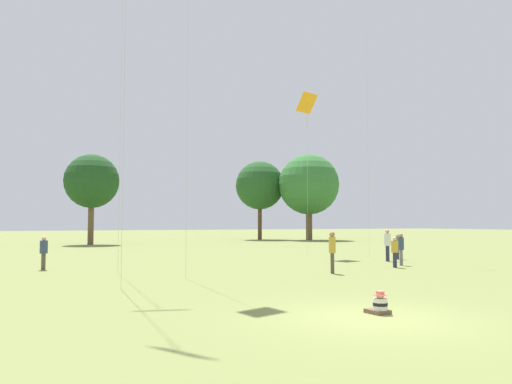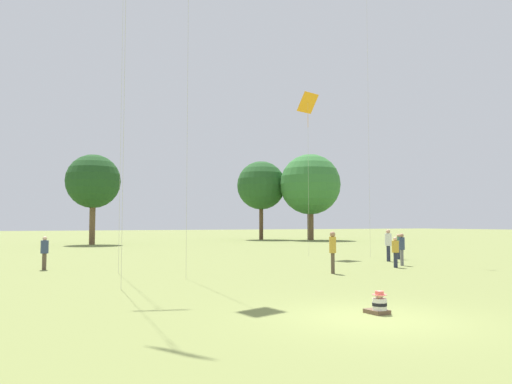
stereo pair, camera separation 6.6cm
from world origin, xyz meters
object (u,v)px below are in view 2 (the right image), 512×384
Objects in this scene: person_standing_0 at (388,242)px; person_standing_1 at (395,249)px; kite_1 at (308,105)px; person_standing_7 at (402,246)px; seated_toddler at (379,304)px; distant_tree_1 at (93,182)px; person_standing_2 at (399,244)px; person_standing_4 at (45,250)px; distant_tree_2 at (261,186)px; person_standing_6 at (333,248)px; distant_tree_3 at (310,185)px.

person_standing_0 is 1.21× the size of person_standing_1.
person_standing_7 is at bearing 121.20° from kite_1.
seated_toddler is at bearing -68.20° from person_standing_1.
person_standing_0 reaches higher than person_standing_1.
kite_1 is (0.78, 9.26, 9.35)m from person_standing_1.
person_standing_0 is 2.84m from person_standing_7.
seated_toddler is 0.06× the size of distant_tree_1.
person_standing_1 is 13.18m from kite_1.
distant_tree_1 is at bearing -85.37° from person_standing_2.
person_standing_4 is at bearing -137.01° from person_standing_1.
person_standing_4 is at bearing -130.08° from distant_tree_2.
person_standing_2 reaches higher than seated_toddler.
person_standing_2 is 19.98m from person_standing_4.
person_standing_2 is (1.69, 1.02, -0.17)m from person_standing_0.
person_standing_0 is 11.04m from kite_1.
kite_1 reaches higher than seated_toddler.
person_standing_1 is at bearing -107.96° from distant_tree_2.
person_standing_6 is (-4.51, -1.06, 0.23)m from person_standing_1.
person_standing_1 is 5.98m from person_standing_2.
distant_tree_1 is (-12.03, 31.19, 5.43)m from person_standing_0.
seated_toddler is 14.64m from person_standing_7.
person_standing_6 is 46.06m from distant_tree_2.
distant_tree_3 is (27.72, 1.74, 0.77)m from distant_tree_1.
seated_toddler is at bearing -117.98° from person_standing_6.
person_standing_4 is (-15.73, 6.50, 0.04)m from person_standing_1.
distant_tree_3 is at bearing 55.75° from seated_toddler.
distant_tree_1 is 23.78m from distant_tree_2.
person_standing_2 is (4.13, 4.33, 0.03)m from person_standing_1.
person_standing_7 is at bearing 41.77° from seated_toddler.
person_standing_4 reaches higher than person_standing_2.
person_standing_0 is 39.68m from distant_tree_2.
person_standing_4 is 0.14× the size of kite_1.
person_standing_0 is 1.98m from person_standing_2.
seated_toddler is at bearing 26.53° from person_standing_2.
distant_tree_1 is (-10.73, 33.71, 5.51)m from person_standing_7.
person_standing_6 is 1.10× the size of person_standing_7.
distant_tree_3 is at bearing 59.29° from person_standing_6.
person_standing_7 is 12.53m from kite_1.
person_standing_2 is 0.14× the size of distant_tree_3.
distant_tree_2 is (10.84, 37.66, 6.22)m from person_standing_0.
person_standing_2 is at bearing 111.76° from person_standing_1.
kite_1 is at bearing -122.74° from distant_tree_3.
person_standing_0 is 33.87m from distant_tree_1.
distant_tree_1 reaches higher than person_standing_2.
distant_tree_1 is (-0.44, 44.10, 6.30)m from seated_toddler.
person_standing_2 is 0.16× the size of distant_tree_1.
seated_toddler is 0.05× the size of distant_tree_3.
person_standing_1 is 4.64m from person_standing_6.
person_standing_7 is at bearing -106.81° from distant_tree_2.
person_standing_7 is at bearing 18.68° from person_standing_6.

